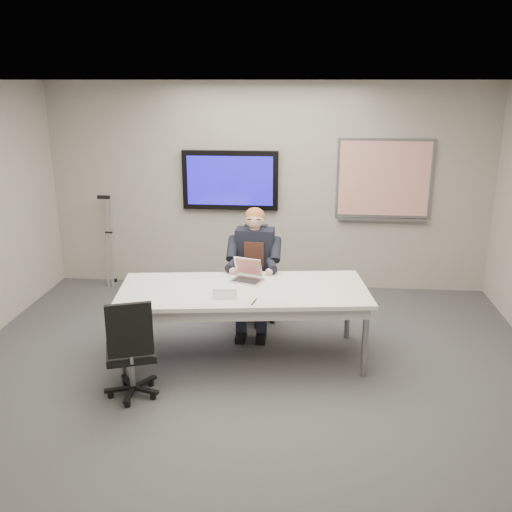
# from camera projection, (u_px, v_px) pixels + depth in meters

# --- Properties ---
(floor) EXTENTS (6.00, 6.00, 0.02)m
(floor) POSITION_uv_depth(u_px,v_px,m) (243.00, 395.00, 5.29)
(floor) COLOR #3C3C3F
(floor) RESTS_ON ground
(ceiling) EXTENTS (6.00, 6.00, 0.02)m
(ceiling) POSITION_uv_depth(u_px,v_px,m) (241.00, 80.00, 4.47)
(ceiling) COLOR silver
(ceiling) RESTS_ON wall_back
(wall_back) EXTENTS (6.00, 0.02, 2.80)m
(wall_back) POSITION_uv_depth(u_px,v_px,m) (267.00, 188.00, 7.73)
(wall_back) COLOR #A49E94
(wall_back) RESTS_ON ground
(wall_front) EXTENTS (6.00, 0.02, 2.80)m
(wall_front) POSITION_uv_depth(u_px,v_px,m) (147.00, 491.00, 2.03)
(wall_front) COLOR #A49E94
(wall_front) RESTS_ON ground
(conference_table) EXTENTS (2.62, 1.35, 0.77)m
(conference_table) POSITION_uv_depth(u_px,v_px,m) (243.00, 296.00, 5.81)
(conference_table) COLOR silver
(conference_table) RESTS_ON ground
(tv_display) EXTENTS (1.30, 0.09, 0.80)m
(tv_display) POSITION_uv_depth(u_px,v_px,m) (230.00, 180.00, 7.70)
(tv_display) COLOR black
(tv_display) RESTS_ON wall_back
(whiteboard) EXTENTS (1.25, 0.08, 1.10)m
(whiteboard) POSITION_uv_depth(u_px,v_px,m) (384.00, 180.00, 7.53)
(whiteboard) COLOR gray
(whiteboard) RESTS_ON wall_back
(office_chair_far) EXTENTS (0.53, 0.53, 0.99)m
(office_chair_far) POSITION_uv_depth(u_px,v_px,m) (256.00, 296.00, 6.86)
(office_chair_far) COLOR black
(office_chair_far) RESTS_ON ground
(office_chair_near) EXTENTS (0.60, 0.60, 0.99)m
(office_chair_near) POSITION_uv_depth(u_px,v_px,m) (132.00, 367.00, 5.17)
(office_chair_near) COLOR black
(office_chair_near) RESTS_ON ground
(seated_person) EXTENTS (0.45, 0.77, 1.42)m
(seated_person) POSITION_uv_depth(u_px,v_px,m) (254.00, 283.00, 6.54)
(seated_person) COLOR #1E2333
(seated_person) RESTS_ON office_chair_far
(crutch) EXTENTS (0.22, 0.53, 1.38)m
(crutch) POSITION_uv_depth(u_px,v_px,m) (110.00, 239.00, 7.96)
(crutch) COLOR #B5B8BD
(crutch) RESTS_ON ground
(laptop) EXTENTS (0.37, 0.39, 0.22)m
(laptop) POSITION_uv_depth(u_px,v_px,m) (247.00, 275.00, 6.02)
(laptop) COLOR silver
(laptop) RESTS_ON conference_table
(name_tent) EXTENTS (0.23, 0.07, 0.09)m
(name_tent) POSITION_uv_depth(u_px,v_px,m) (225.00, 294.00, 5.51)
(name_tent) COLOR white
(name_tent) RESTS_ON conference_table
(pen) EXTENTS (0.04, 0.15, 0.01)m
(pen) POSITION_uv_depth(u_px,v_px,m) (254.00, 302.00, 5.42)
(pen) COLOR black
(pen) RESTS_ON conference_table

